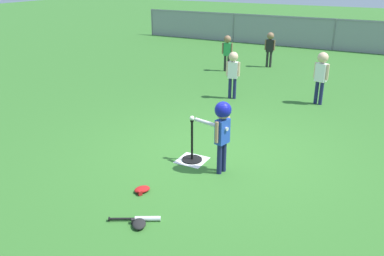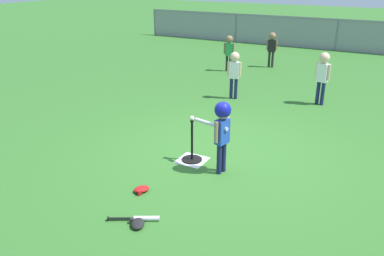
{
  "view_description": "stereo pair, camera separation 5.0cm",
  "coord_description": "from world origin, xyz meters",
  "px_view_note": "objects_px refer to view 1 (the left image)",
  "views": [
    {
      "loc": [
        2.38,
        -5.53,
        2.81
      ],
      "look_at": [
        -0.29,
        -0.49,
        0.55
      ],
      "focal_mm": 37.45,
      "sensor_mm": 36.0,
      "label": 1
    },
    {
      "loc": [
        2.42,
        -5.5,
        2.81
      ],
      "look_at": [
        -0.29,
        -0.49,
        0.55
      ],
      "focal_mm": 37.45,
      "sensor_mm": 36.0,
      "label": 2
    }
  ],
  "objects_px": {
    "fielder_near_left": "(270,45)",
    "spare_bat_silver": "(142,219)",
    "fielder_deep_center": "(321,71)",
    "fielder_deep_left": "(227,48)",
    "baseball_on_tee": "(192,118)",
    "glove_near_bats": "(142,190)",
    "batter_child": "(222,123)",
    "batting_tee": "(192,154)",
    "glove_by_plate": "(139,224)",
    "fielder_deep_right": "(233,69)"
  },
  "relations": [
    {
      "from": "fielder_near_left",
      "to": "fielder_deep_center",
      "type": "xyz_separation_m",
      "value": [
        2.11,
        -3.01,
        0.07
      ]
    },
    {
      "from": "fielder_deep_right",
      "to": "batting_tee",
      "type": "bearing_deg",
      "value": -78.03
    },
    {
      "from": "spare_bat_silver",
      "to": "glove_by_plate",
      "type": "relative_size",
      "value": 2.11
    },
    {
      "from": "baseball_on_tee",
      "to": "batter_child",
      "type": "xyz_separation_m",
      "value": [
        0.56,
        -0.14,
        0.07
      ]
    },
    {
      "from": "fielder_deep_center",
      "to": "fielder_deep_left",
      "type": "relative_size",
      "value": 1.11
    },
    {
      "from": "spare_bat_silver",
      "to": "fielder_near_left",
      "type": "bearing_deg",
      "value": 97.91
    },
    {
      "from": "fielder_deep_center",
      "to": "fielder_deep_right",
      "type": "bearing_deg",
      "value": -164.68
    },
    {
      "from": "spare_bat_silver",
      "to": "fielder_deep_center",
      "type": "bearing_deg",
      "value": 80.64
    },
    {
      "from": "fielder_deep_left",
      "to": "batting_tee",
      "type": "bearing_deg",
      "value": -71.84
    },
    {
      "from": "fielder_near_left",
      "to": "fielder_deep_center",
      "type": "bearing_deg",
      "value": -54.97
    },
    {
      "from": "fielder_deep_left",
      "to": "batter_child",
      "type": "bearing_deg",
      "value": -67.47
    },
    {
      "from": "fielder_near_left",
      "to": "glove_near_bats",
      "type": "relative_size",
      "value": 3.91
    },
    {
      "from": "baseball_on_tee",
      "to": "fielder_deep_center",
      "type": "relative_size",
      "value": 0.06
    },
    {
      "from": "fielder_deep_center",
      "to": "fielder_deep_left",
      "type": "distance_m",
      "value": 3.6
    },
    {
      "from": "fielder_deep_center",
      "to": "fielder_near_left",
      "type": "bearing_deg",
      "value": 125.03
    },
    {
      "from": "fielder_near_left",
      "to": "fielder_deep_left",
      "type": "xyz_separation_m",
      "value": [
        -0.94,
        -1.09,
        -0.01
      ]
    },
    {
      "from": "batting_tee",
      "to": "baseball_on_tee",
      "type": "height_order",
      "value": "baseball_on_tee"
    },
    {
      "from": "baseball_on_tee",
      "to": "glove_by_plate",
      "type": "xyz_separation_m",
      "value": [
        0.27,
        -1.84,
        -0.68
      ]
    },
    {
      "from": "batter_child",
      "to": "glove_by_plate",
      "type": "relative_size",
      "value": 4.05
    },
    {
      "from": "fielder_deep_right",
      "to": "glove_near_bats",
      "type": "bearing_deg",
      "value": -82.93
    },
    {
      "from": "batting_tee",
      "to": "fielder_deep_center",
      "type": "relative_size",
      "value": 0.58
    },
    {
      "from": "fielder_deep_right",
      "to": "glove_by_plate",
      "type": "relative_size",
      "value": 4.01
    },
    {
      "from": "glove_near_bats",
      "to": "fielder_near_left",
      "type": "bearing_deg",
      "value": 95.73
    },
    {
      "from": "fielder_near_left",
      "to": "batter_child",
      "type": "bearing_deg",
      "value": -77.79
    },
    {
      "from": "fielder_deep_center",
      "to": "batter_child",
      "type": "bearing_deg",
      "value": -98.52
    },
    {
      "from": "fielder_deep_right",
      "to": "spare_bat_silver",
      "type": "height_order",
      "value": "fielder_deep_right"
    },
    {
      "from": "fielder_deep_right",
      "to": "baseball_on_tee",
      "type": "bearing_deg",
      "value": -78.03
    },
    {
      "from": "baseball_on_tee",
      "to": "fielder_near_left",
      "type": "bearing_deg",
      "value": 97.92
    },
    {
      "from": "batter_child",
      "to": "fielder_deep_right",
      "type": "bearing_deg",
      "value": 110.03
    },
    {
      "from": "baseball_on_tee",
      "to": "glove_near_bats",
      "type": "height_order",
      "value": "baseball_on_tee"
    },
    {
      "from": "spare_bat_silver",
      "to": "glove_by_plate",
      "type": "xyz_separation_m",
      "value": [
        0.03,
        -0.11,
        0.01
      ]
    },
    {
      "from": "baseball_on_tee",
      "to": "fielder_deep_center",
      "type": "height_order",
      "value": "fielder_deep_center"
    },
    {
      "from": "baseball_on_tee",
      "to": "batter_child",
      "type": "height_order",
      "value": "batter_child"
    },
    {
      "from": "glove_by_plate",
      "to": "fielder_deep_left",
      "type": "bearing_deg",
      "value": 105.84
    },
    {
      "from": "baseball_on_tee",
      "to": "batter_child",
      "type": "distance_m",
      "value": 0.58
    },
    {
      "from": "fielder_deep_center",
      "to": "spare_bat_silver",
      "type": "bearing_deg",
      "value": -99.36
    },
    {
      "from": "baseball_on_tee",
      "to": "glove_near_bats",
      "type": "relative_size",
      "value": 0.27
    },
    {
      "from": "baseball_on_tee",
      "to": "glove_by_plate",
      "type": "bearing_deg",
      "value": -81.74
    },
    {
      "from": "batting_tee",
      "to": "fielder_near_left",
      "type": "distance_m",
      "value": 6.94
    },
    {
      "from": "fielder_deep_right",
      "to": "fielder_deep_center",
      "type": "height_order",
      "value": "fielder_deep_center"
    },
    {
      "from": "baseball_on_tee",
      "to": "batter_child",
      "type": "bearing_deg",
      "value": -14.25
    },
    {
      "from": "baseball_on_tee",
      "to": "spare_bat_silver",
      "type": "bearing_deg",
      "value": -82.13
    },
    {
      "from": "batting_tee",
      "to": "baseball_on_tee",
      "type": "bearing_deg",
      "value": -90.0
    },
    {
      "from": "fielder_near_left",
      "to": "spare_bat_silver",
      "type": "relative_size",
      "value": 1.84
    },
    {
      "from": "batter_child",
      "to": "fielder_near_left",
      "type": "height_order",
      "value": "batter_child"
    },
    {
      "from": "baseball_on_tee",
      "to": "fielder_deep_left",
      "type": "relative_size",
      "value": 0.07
    },
    {
      "from": "baseball_on_tee",
      "to": "fielder_deep_center",
      "type": "bearing_deg",
      "value": 73.24
    },
    {
      "from": "batter_child",
      "to": "baseball_on_tee",
      "type": "bearing_deg",
      "value": 165.75
    },
    {
      "from": "fielder_deep_center",
      "to": "glove_by_plate",
      "type": "distance_m",
      "value": 5.79
    },
    {
      "from": "fielder_near_left",
      "to": "glove_near_bats",
      "type": "height_order",
      "value": "fielder_near_left"
    }
  ]
}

